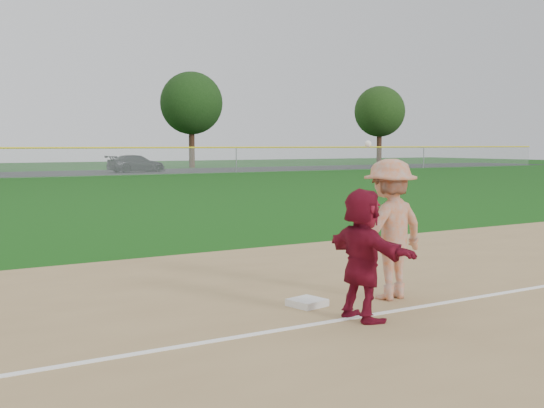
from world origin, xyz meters
TOP-DOWN VIEW (x-y plane):
  - ground at (0.00, 0.00)m, footprint 160.00×160.00m
  - foul_line at (0.00, -0.80)m, footprint 60.00×0.10m
  - first_base at (-0.32, 0.05)m, footprint 0.51×0.51m
  - base_runner at (-0.13, -0.91)m, footprint 0.51×1.55m
  - car_right at (13.55, 44.94)m, footprint 4.97×2.54m
  - first_base_play at (0.96, -0.17)m, footprint 1.38×0.92m
  - tree_3 at (22.00, 52.80)m, footprint 6.00×6.00m
  - tree_4 at (44.00, 51.20)m, footprint 5.60×5.60m

SIDE VIEW (x-z plane):
  - ground at x=0.00m, z-range 0.00..0.00m
  - foul_line at x=0.00m, z-range 0.02..0.03m
  - first_base at x=-0.32m, z-range 0.02..0.12m
  - car_right at x=13.55m, z-range 0.01..1.39m
  - base_runner at x=-0.13m, z-range 0.02..1.69m
  - first_base_play at x=0.96m, z-range -0.11..2.15m
  - tree_4 at x=44.00m, z-range 1.51..10.18m
  - tree_3 at x=22.00m, z-range 1.57..10.76m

